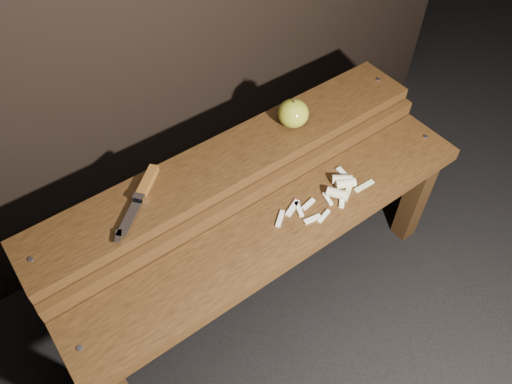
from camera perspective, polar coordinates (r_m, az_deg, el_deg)
ground at (r=1.68m, az=1.24°, el=-11.21°), size 60.00×60.00×0.00m
bench_front_tier at (r=1.36m, az=3.06°, el=-5.78°), size 1.20×0.20×0.42m
bench_rear_tier at (r=1.42m, az=-2.54°, el=1.69°), size 1.20×0.21×0.50m
apple at (r=1.43m, az=4.28°, el=8.95°), size 0.09×0.09×0.09m
knife at (r=1.29m, az=-12.77°, el=0.19°), size 0.20×0.17×0.02m
apple_scraps at (r=1.38m, az=9.15°, el=0.27°), size 0.32×0.12×0.03m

